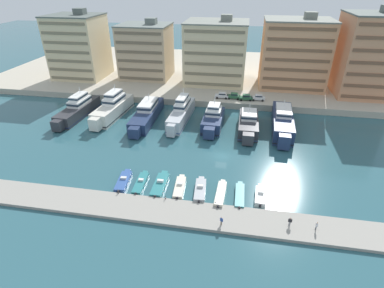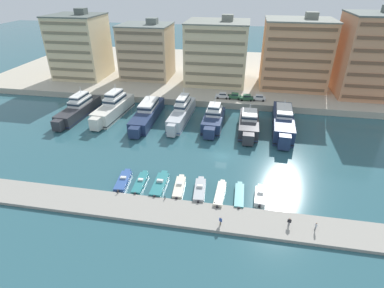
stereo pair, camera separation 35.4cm
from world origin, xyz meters
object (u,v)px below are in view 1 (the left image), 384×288
object	(u,v)px
yacht_silver_center_left	(181,113)
car_green_mid_left	(246,97)
yacht_charcoal_center_right	(248,124)
motorboat_teal_mid_left	(160,184)
yacht_ivory_left	(113,108)
car_white_far_left	(222,95)
motorboat_blue_far_left	(124,181)
motorboat_cream_center_left	(180,187)
yacht_navy_center	(213,119)
yacht_navy_mid_right	(283,122)
motorboat_teal_mid_right	(240,195)
pedestrian_mid_deck	(221,220)
motorboat_cream_center_right	(221,194)
yacht_charcoal_far_left	(78,109)
motorboat_white_right	(260,196)
yacht_navy_mid_left	(147,114)
motorboat_teal_left	(141,183)
pedestrian_near_edge	(290,221)
car_green_left	(234,96)
car_white_center_left	(258,97)
pedestrian_far_side	(317,225)
motorboat_grey_center	(200,190)

from	to	relation	value
yacht_silver_center_left	car_green_mid_left	bearing A→B (deg)	38.71
yacht_charcoal_center_right	motorboat_teal_mid_left	xyz separation A→B (m)	(-16.22, -26.90, -1.41)
yacht_silver_center_left	motorboat_teal_mid_left	world-z (taller)	yacht_silver_center_left
yacht_charcoal_center_right	yacht_ivory_left	bearing A→B (deg)	176.15
car_white_far_left	motorboat_teal_mid_left	bearing A→B (deg)	-100.18
motorboat_blue_far_left	motorboat_cream_center_left	bearing A→B (deg)	-0.39
yacht_navy_center	yacht_charcoal_center_right	size ratio (longest dim) A/B	0.92
yacht_navy_mid_right	motorboat_teal_mid_right	world-z (taller)	yacht_navy_mid_right
motorboat_teal_mid_left	pedestrian_mid_deck	distance (m)	15.10
motorboat_cream_center_left	motorboat_cream_center_right	bearing A→B (deg)	-5.88
car_green_mid_left	yacht_charcoal_far_left	bearing A→B (deg)	-161.29
yacht_charcoal_center_right	motorboat_white_right	distance (m)	27.34
motorboat_blue_far_left	motorboat_cream_center_left	size ratio (longest dim) A/B	1.00
yacht_navy_center	yacht_navy_mid_right	world-z (taller)	yacht_navy_center
yacht_navy_mid_left	motorboat_teal_left	xyz separation A→B (m)	(7.59, -28.64, -1.54)
motorboat_cream_center_left	motorboat_cream_center_right	world-z (taller)	motorboat_cream_center_left
yacht_navy_mid_right	motorboat_blue_far_left	xyz separation A→B (m)	(-32.13, -29.01, -1.80)
motorboat_teal_mid_left	pedestrian_near_edge	xyz separation A→B (m)	(22.99, -6.99, 1.04)
yacht_charcoal_far_left	motorboat_teal_mid_right	xyz separation A→B (m)	(46.41, -28.42, -1.77)
motorboat_teal_mid_left	car_green_left	world-z (taller)	car_green_left
motorboat_cream_center_left	car_white_center_left	distance (m)	46.79
yacht_navy_mid_left	car_white_far_left	distance (m)	24.79
yacht_charcoal_center_right	car_white_center_left	world-z (taller)	yacht_charcoal_center_right
motorboat_teal_mid_left	motorboat_cream_center_left	world-z (taller)	motorboat_teal_mid_left
yacht_charcoal_center_right	motorboat_blue_far_left	xyz separation A→B (m)	(-23.50, -27.04, -1.42)
yacht_ivory_left	yacht_navy_mid_left	size ratio (longest dim) A/B	0.90
motorboat_cream_center_left	car_green_mid_left	world-z (taller)	car_green_mid_left
yacht_navy_center	motorboat_teal_mid_left	bearing A→B (deg)	-104.27
motorboat_teal_mid_right	yacht_charcoal_center_right	bearing A→B (deg)	87.49
car_white_far_left	yacht_charcoal_center_right	bearing A→B (deg)	-64.14
yacht_navy_mid_right	pedestrian_far_side	distance (m)	36.18
yacht_navy_center	car_green_left	world-z (taller)	yacht_navy_center
yacht_silver_center_left	motorboat_blue_far_left	size ratio (longest dim) A/B	2.88
motorboat_grey_center	pedestrian_far_side	distance (m)	20.35
pedestrian_far_side	yacht_navy_mid_left	bearing A→B (deg)	136.97
car_green_mid_left	pedestrian_far_side	world-z (taller)	car_green_mid_left
motorboat_grey_center	pedestrian_far_side	bearing A→B (deg)	-19.50
yacht_charcoal_center_right	car_white_center_left	distance (m)	17.35
car_green_mid_left	yacht_silver_center_left	bearing A→B (deg)	-141.29
motorboat_grey_center	car_white_center_left	xyz separation A→B (m)	(11.17, 44.48, 2.35)
motorboat_grey_center	pedestrian_far_side	size ratio (longest dim) A/B	4.68
yacht_ivory_left	motorboat_teal_left	bearing A→B (deg)	-58.90
car_green_mid_left	motorboat_cream_center_right	bearing A→B (deg)	-94.70
yacht_charcoal_far_left	yacht_silver_center_left	xyz separation A→B (m)	(29.44, 2.01, 0.25)
motorboat_teal_mid_right	car_white_far_left	distance (m)	45.34
yacht_charcoal_center_right	motorboat_teal_mid_right	world-z (taller)	yacht_charcoal_center_right
motorboat_cream_center_right	car_white_center_left	xyz separation A→B (m)	(7.35, 45.02, 2.35)
pedestrian_near_edge	yacht_navy_mid_left	bearing A→B (deg)	134.08
motorboat_teal_left	motorboat_cream_center_right	bearing A→B (deg)	-3.32
yacht_charcoal_center_right	car_green_left	size ratio (longest dim) A/B	4.13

